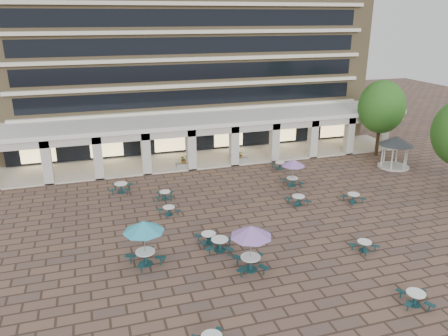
{
  "coord_description": "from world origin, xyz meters",
  "views": [
    {
      "loc": [
        -10.72,
        -25.87,
        13.84
      ],
      "look_at": [
        -1.8,
        3.0,
        3.24
      ],
      "focal_mm": 35.0,
      "sensor_mm": 36.0,
      "label": 1
    }
  ],
  "objects_px": {
    "picnic_table_2": "(364,245)",
    "gazebo": "(396,144)",
    "picnic_table_0": "(220,244)",
    "planter_left": "(184,163)",
    "planter_right": "(240,158)"
  },
  "relations": [
    {
      "from": "picnic_table_2",
      "to": "gazebo",
      "type": "height_order",
      "value": "gazebo"
    },
    {
      "from": "picnic_table_0",
      "to": "picnic_table_2",
      "type": "bearing_deg",
      "value": 1.15
    },
    {
      "from": "picnic_table_0",
      "to": "gazebo",
      "type": "height_order",
      "value": "gazebo"
    },
    {
      "from": "picnic_table_2",
      "to": "planter_left",
      "type": "height_order",
      "value": "planter_left"
    },
    {
      "from": "planter_left",
      "to": "planter_right",
      "type": "distance_m",
      "value": 5.72
    },
    {
      "from": "picnic_table_2",
      "to": "planter_left",
      "type": "bearing_deg",
      "value": 91.34
    },
    {
      "from": "planter_left",
      "to": "planter_right",
      "type": "height_order",
      "value": "planter_left"
    },
    {
      "from": "picnic_table_2",
      "to": "picnic_table_0",
      "type": "bearing_deg",
      "value": 142.18
    },
    {
      "from": "picnic_table_2",
      "to": "gazebo",
      "type": "xyz_separation_m",
      "value": [
        11.96,
        12.87,
        1.9
      ]
    },
    {
      "from": "picnic_table_2",
      "to": "gazebo",
      "type": "bearing_deg",
      "value": 26.72
    },
    {
      "from": "picnic_table_0",
      "to": "planter_right",
      "type": "xyz_separation_m",
      "value": [
        6.87,
        15.84,
        -0.04
      ]
    },
    {
      "from": "gazebo",
      "to": "planter_right",
      "type": "xyz_separation_m",
      "value": [
        -13.62,
        5.65,
        -1.85
      ]
    },
    {
      "from": "gazebo",
      "to": "planter_left",
      "type": "relative_size",
      "value": 2.18
    },
    {
      "from": "picnic_table_0",
      "to": "planter_left",
      "type": "bearing_deg",
      "value": 104.4
    },
    {
      "from": "planter_left",
      "to": "picnic_table_2",
      "type": "bearing_deg",
      "value": -68.27
    }
  ]
}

